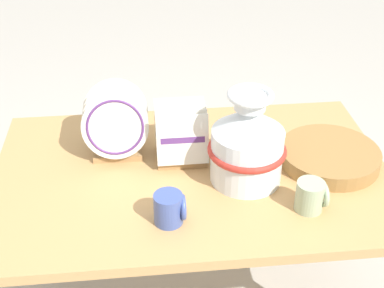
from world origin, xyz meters
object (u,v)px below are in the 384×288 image
at_px(dish_rack_square_plates, 181,139).
at_px(mug_sage_glaze, 311,196).
at_px(ceramic_vase, 247,143).
at_px(mug_cobalt_glaze, 170,208).
at_px(wicker_charger_stack, 330,156).
at_px(dish_rack_round_plates, 116,127).

bearing_deg(dish_rack_square_plates, mug_sage_glaze, -40.96).
relative_size(ceramic_vase, mug_cobalt_glaze, 3.28).
bearing_deg(wicker_charger_stack, dish_rack_square_plates, 170.31).
xyz_separation_m(ceramic_vase, wicker_charger_stack, (0.31, 0.06, -0.11)).
bearing_deg(dish_rack_round_plates, ceramic_vase, -25.00).
height_order(dish_rack_square_plates, mug_cobalt_glaze, dish_rack_square_plates).
height_order(mug_cobalt_glaze, mug_sage_glaze, same).
xyz_separation_m(wicker_charger_stack, mug_cobalt_glaze, (-0.58, -0.25, 0.02)).
height_order(ceramic_vase, mug_cobalt_glaze, ceramic_vase).
bearing_deg(mug_sage_glaze, wicker_charger_stack, 59.47).
distance_m(dish_rack_round_plates, mug_cobalt_glaze, 0.43).
distance_m(ceramic_vase, dish_rack_round_plates, 0.47).
bearing_deg(dish_rack_round_plates, mug_cobalt_glaze, -67.58).
height_order(dish_rack_square_plates, wicker_charger_stack, dish_rack_square_plates).
xyz_separation_m(mug_cobalt_glaze, mug_sage_glaze, (0.44, 0.01, 0.00)).
relative_size(ceramic_vase, mug_sage_glaze, 3.28).
relative_size(dish_rack_round_plates, mug_sage_glaze, 2.53).
height_order(dish_rack_round_plates, wicker_charger_stack, dish_rack_round_plates).
relative_size(dish_rack_square_plates, wicker_charger_stack, 0.57).
bearing_deg(dish_rack_round_plates, mug_sage_glaze, -32.22).
distance_m(wicker_charger_stack, mug_sage_glaze, 0.28).
height_order(dish_rack_round_plates, dish_rack_square_plates, dish_rack_round_plates).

